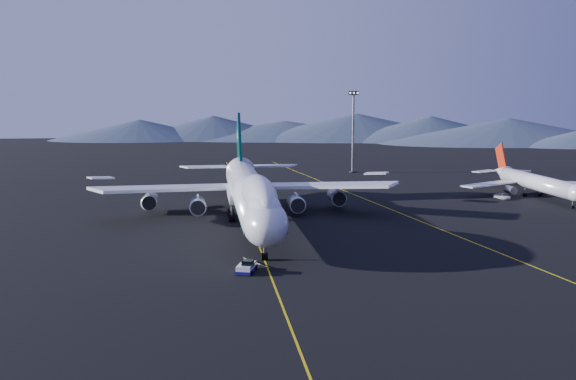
{
  "coord_description": "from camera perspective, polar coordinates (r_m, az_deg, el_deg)",
  "views": [
    {
      "loc": [
        -8.61,
        -115.21,
        23.34
      ],
      "look_at": [
        7.08,
        0.67,
        6.0
      ],
      "focal_mm": 40.0,
      "sensor_mm": 36.0,
      "label": 1
    }
  ],
  "objects": [
    {
      "name": "floodlight_mast",
      "position": [
        195.59,
        5.8,
        5.2
      ],
      "size": [
        3.03,
        2.28,
        24.55
      ],
      "rotation": [
        0.0,
        0.0,
        0.2
      ],
      "color": "black",
      "rests_on": "ground"
    },
    {
      "name": "second_jet",
      "position": [
        158.88,
        21.04,
        0.67
      ],
      "size": [
        35.19,
        39.75,
        11.31
      ],
      "rotation": [
        0.0,
        0.0,
        0.19
      ],
      "color": "silver",
      "rests_on": "ground"
    },
    {
      "name": "taxiway_line_side",
      "position": [
        133.09,
        9.29,
        -1.77
      ],
      "size": [
        28.08,
        198.09,
        0.01
      ],
      "primitive_type": "cube",
      "rotation": [
        0.0,
        0.0,
        0.14
      ],
      "color": "gold",
      "rests_on": "ground"
    },
    {
      "name": "ground",
      "position": [
        117.86,
        -3.37,
        -3.0
      ],
      "size": [
        500.0,
        500.0,
        0.0
      ],
      "primitive_type": "plane",
      "color": "black",
      "rests_on": "ground"
    },
    {
      "name": "service_van",
      "position": [
        153.17,
        18.53,
        -0.54
      ],
      "size": [
        2.77,
        4.62,
        1.2
      ],
      "primitive_type": "imported",
      "rotation": [
        0.0,
        0.0,
        0.19
      ],
      "color": "white",
      "rests_on": "ground"
    },
    {
      "name": "taxiway_line_main",
      "position": [
        117.86,
        -3.37,
        -3.0
      ],
      "size": [
        0.25,
        220.0,
        0.01
      ],
      "primitive_type": "cube",
      "color": "gold",
      "rests_on": "ground"
    },
    {
      "name": "pushback_tug",
      "position": [
        86.09,
        -3.72,
        -6.94
      ],
      "size": [
        3.22,
        4.44,
        1.74
      ],
      "rotation": [
        0.0,
        0.0,
        -0.32
      ],
      "color": "silver",
      "rests_on": "ground"
    },
    {
      "name": "boeing_747",
      "position": [
        116.89,
        -3.4,
        -0.2
      ],
      "size": [
        59.62,
        72.43,
        19.37
      ],
      "color": "silver",
      "rests_on": "ground"
    }
  ]
}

